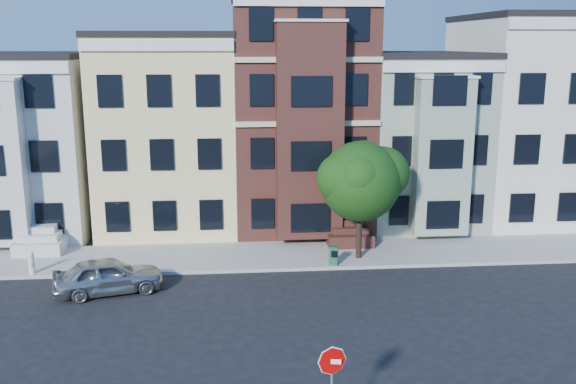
{
  "coord_description": "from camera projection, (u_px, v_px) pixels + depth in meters",
  "views": [
    {
      "loc": [
        -3.6,
        -20.43,
        9.74
      ],
      "look_at": [
        -1.56,
        3.33,
        4.2
      ],
      "focal_mm": 40.0,
      "sensor_mm": 36.0,
      "label": 1
    }
  ],
  "objects": [
    {
      "name": "ground",
      "position": [
        341.0,
        330.0,
        22.33
      ],
      "size": [
        120.0,
        120.0,
        0.0
      ],
      "primitive_type": "plane",
      "color": "black"
    },
    {
      "name": "far_sidewalk",
      "position": [
        313.0,
        254.0,
        30.08
      ],
      "size": [
        60.0,
        4.0,
        0.15
      ],
      "primitive_type": "cube",
      "color": "#9E9B93",
      "rests_on": "ground"
    },
    {
      "name": "house_white",
      "position": [
        19.0,
        144.0,
        34.14
      ],
      "size": [
        8.0,
        9.0,
        9.0
      ],
      "primitive_type": "cube",
      "color": "silver",
      "rests_on": "ground"
    },
    {
      "name": "house_yellow",
      "position": [
        170.0,
        133.0,
        34.69
      ],
      "size": [
        7.0,
        9.0,
        10.0
      ],
      "primitive_type": "cube",
      "color": "#F5DF99",
      "rests_on": "ground"
    },
    {
      "name": "house_brown",
      "position": [
        299.0,
        113.0,
        35.05
      ],
      "size": [
        7.0,
        9.0,
        12.0
      ],
      "primitive_type": "cube",
      "color": "#411F19",
      "rests_on": "ground"
    },
    {
      "name": "house_green",
      "position": [
        414.0,
        139.0,
        35.93
      ],
      "size": [
        6.0,
        9.0,
        9.0
      ],
      "primitive_type": "cube",
      "color": "#91A08A",
      "rests_on": "ground"
    },
    {
      "name": "house_cream",
      "position": [
        536.0,
        120.0,
        36.29
      ],
      "size": [
        8.0,
        9.0,
        11.0
      ],
      "primitive_type": "cube",
      "color": "white",
      "rests_on": "ground"
    },
    {
      "name": "street_tree",
      "position": [
        360.0,
        187.0,
        28.7
      ],
      "size": [
        6.8,
        6.8,
        6.65
      ],
      "primitive_type": null,
      "rotation": [
        0.0,
        0.0,
        0.21
      ],
      "color": "#1F4C15",
      "rests_on": "far_sidewalk"
    },
    {
      "name": "parked_car",
      "position": [
        108.0,
        276.0,
        25.5
      ],
      "size": [
        4.54,
        2.72,
        1.45
      ],
      "primitive_type": "imported",
      "rotation": [
        0.0,
        0.0,
        1.82
      ],
      "color": "#9C9FA3",
      "rests_on": "ground"
    },
    {
      "name": "newspaper_box",
      "position": [
        334.0,
        255.0,
        28.38
      ],
      "size": [
        0.46,
        0.42,
        0.86
      ],
      "primitive_type": "cube",
      "rotation": [
        0.0,
        0.0,
        -0.24
      ],
      "color": "#206237",
      "rests_on": "far_sidewalk"
    },
    {
      "name": "fire_hydrant",
      "position": [
        32.0,
        265.0,
        27.3
      ],
      "size": [
        0.35,
        0.35,
        0.78
      ],
      "primitive_type": "cylinder",
      "rotation": [
        0.0,
        0.0,
        0.36
      ],
      "color": "silver",
      "rests_on": "far_sidewalk"
    }
  ]
}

